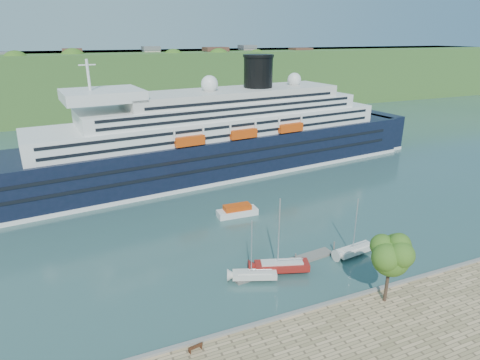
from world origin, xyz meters
TOP-DOWN VIEW (x-y plane):
  - ground at (0.00, 0.00)m, footprint 400.00×400.00m
  - far_hillside at (0.00, 145.00)m, footprint 400.00×50.00m
  - quay_coping at (0.00, -0.20)m, footprint 220.00×0.50m
  - cruise_ship at (5.57, 52.46)m, footprint 119.13×30.55m
  - park_bench at (-14.50, -1.21)m, footprint 1.56×0.85m
  - promenade_tree at (8.46, -2.17)m, footprint 5.68×5.68m
  - floating_pontoon at (2.07, 10.45)m, footprint 16.16×3.70m
  - sailboat_white_near at (-3.36, 8.90)m, footprint 6.65×3.95m
  - sailboat_red at (0.78, 9.07)m, footprint 8.42×4.65m
  - sailboat_white_far at (12.96, 9.10)m, footprint 6.87×2.63m
  - tender_launch at (2.22, 28.50)m, footprint 7.41×2.74m

SIDE VIEW (x-z plane):
  - ground at x=0.00m, z-range 0.00..0.00m
  - floating_pontoon at x=2.07m, z-range 0.00..0.36m
  - tender_launch at x=2.22m, z-range 0.00..2.03m
  - quay_coping at x=0.00m, z-range 1.00..1.30m
  - park_bench at x=-14.50m, z-range 1.00..1.95m
  - sailboat_white_near at x=-3.36m, z-range 0.00..8.31m
  - sailboat_white_far at x=12.96m, z-range 0.00..8.65m
  - sailboat_red at x=0.78m, z-range 0.00..10.49m
  - promenade_tree at x=8.46m, z-range 1.00..10.41m
  - far_hillside at x=0.00m, z-range 0.00..24.00m
  - cruise_ship at x=5.57m, z-range 0.00..26.48m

